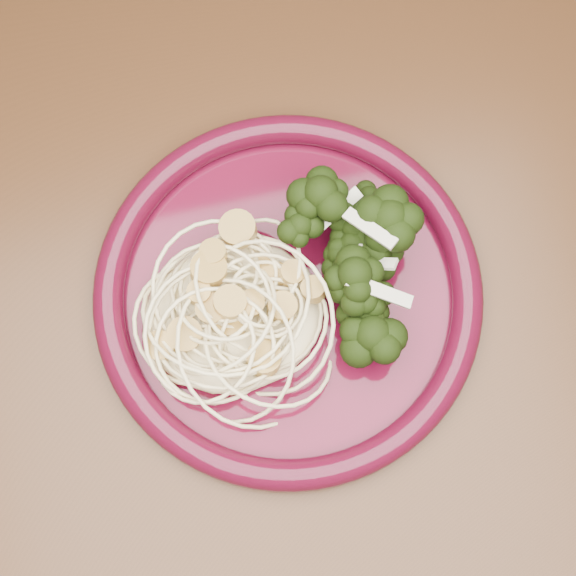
{
  "coord_description": "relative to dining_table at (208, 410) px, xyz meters",
  "views": [
    {
      "loc": [
        0.04,
        -0.1,
        1.29
      ],
      "look_at": [
        0.08,
        0.05,
        0.77
      ],
      "focal_mm": 50.0,
      "sensor_mm": 36.0,
      "label": 1
    }
  ],
  "objects": [
    {
      "name": "dining_table",
      "position": [
        0.0,
        0.0,
        0.0
      ],
      "size": [
        1.2,
        0.8,
        0.75
      ],
      "color": "#472814",
      "rests_on": "ground"
    },
    {
      "name": "scallop_cluster",
      "position": [
        0.04,
        0.04,
        0.15
      ],
      "size": [
        0.14,
        0.14,
        0.04
      ],
      "primitive_type": null,
      "rotation": [
        0.0,
        0.0,
        0.18
      ],
      "color": "gold",
      "rests_on": "spaghetti_pile"
    },
    {
      "name": "onion_garnish",
      "position": [
        0.13,
        0.06,
        0.16
      ],
      "size": [
        0.07,
        0.1,
        0.05
      ],
      "primitive_type": null,
      "rotation": [
        0.0,
        0.0,
        0.18
      ],
      "color": "beige",
      "rests_on": "broccoli_pile"
    },
    {
      "name": "spaghetti_pile",
      "position": [
        0.04,
        0.04,
        0.12
      ],
      "size": [
        0.14,
        0.13,
        0.03
      ],
      "primitive_type": "ellipsoid",
      "rotation": [
        0.0,
        0.0,
        0.18
      ],
      "color": "#F9EBAE",
      "rests_on": "dinner_plate"
    },
    {
      "name": "dinner_plate",
      "position": [
        0.08,
        0.05,
        0.11
      ],
      "size": [
        0.31,
        0.31,
        0.02
      ],
      "rotation": [
        0.0,
        0.0,
        0.18
      ],
      "color": "#4A081C",
      "rests_on": "dining_table"
    },
    {
      "name": "broccoli_pile",
      "position": [
        0.13,
        0.06,
        0.13
      ],
      "size": [
        0.11,
        0.15,
        0.05
      ],
      "primitive_type": "ellipsoid",
      "rotation": [
        0.0,
        0.0,
        0.18
      ],
      "color": "black",
      "rests_on": "dinner_plate"
    }
  ]
}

